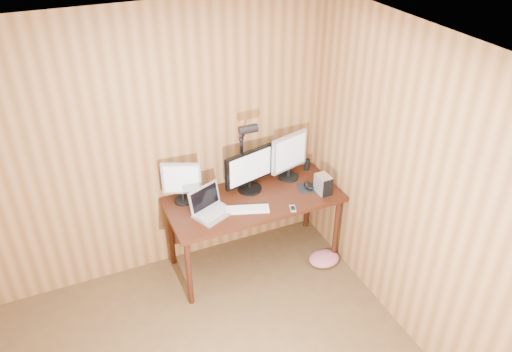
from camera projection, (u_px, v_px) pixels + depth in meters
room_shell at (217, 317)px, 2.73m from camera, size 4.00×4.00×4.00m
desk at (251, 205)px, 4.70m from camera, size 1.60×0.70×0.75m
monitor_center at (249, 170)px, 4.59m from camera, size 0.52×0.23×0.41m
monitor_left at (182, 182)px, 4.42m from camera, size 0.33×0.17×0.40m
monitor_right at (289, 155)px, 4.75m from camera, size 0.41×0.20×0.47m
laptop at (210, 207)px, 4.36m from camera, size 0.40×0.36×0.24m
keyboard at (247, 209)px, 4.42m from camera, size 0.42×0.24×0.02m
mousepad at (309, 188)px, 4.72m from camera, size 0.25×0.23×0.00m
mouse at (309, 186)px, 4.71m from camera, size 0.12×0.14×0.04m
hard_drive at (323, 184)px, 4.61m from camera, size 0.12×0.17×0.18m
phone at (293, 208)px, 4.43m from camera, size 0.08×0.11×0.01m
speaker at (307, 164)px, 4.97m from camera, size 0.05×0.05×0.12m
desk_lamp at (245, 145)px, 4.50m from camera, size 0.17×0.24×0.73m
fabric_pile at (324, 259)px, 4.92m from camera, size 0.34×0.29×0.10m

